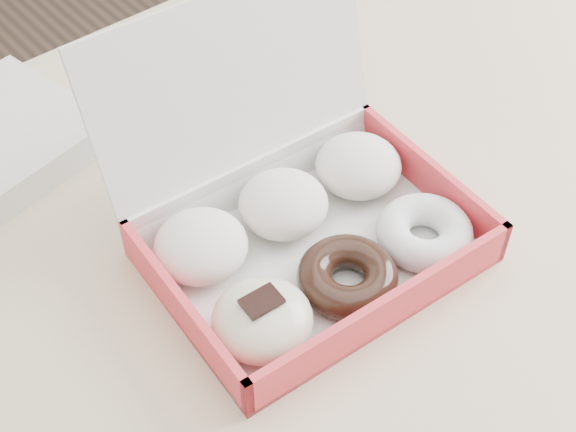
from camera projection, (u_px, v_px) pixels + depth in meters
ground at (369, 429)px, 1.49m from camera, size 4.00×4.00×0.00m
table at (410, 170)px, 1.00m from camera, size 1.20×0.80×0.75m
donut_box at (301, 223)px, 0.78m from camera, size 0.33×0.30×0.22m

